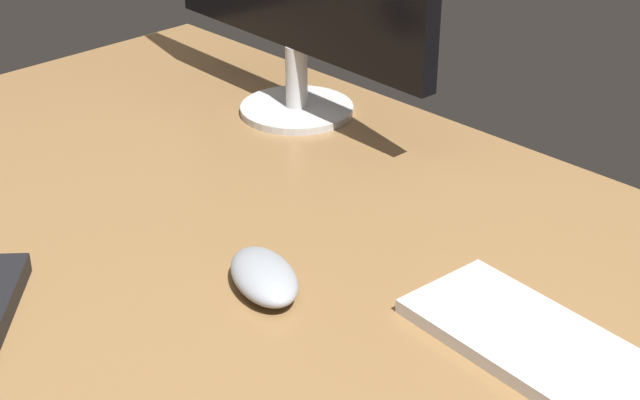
{
  "coord_description": "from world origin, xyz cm",
  "views": [
    {
      "loc": [
        74.02,
        -62.92,
        58.85
      ],
      "look_at": [
        6.47,
        2.84,
        8.0
      ],
      "focal_mm": 53.61,
      "sensor_mm": 36.0,
      "label": 1
    }
  ],
  "objects": [
    {
      "name": "desk",
      "position": [
        0.0,
        0.0,
        1.0
      ],
      "size": [
        140.0,
        84.0,
        2.0
      ],
      "primitive_type": "cube",
      "color": "olive",
      "rests_on": "ground"
    },
    {
      "name": "keyboard",
      "position": [
        40.07,
        3.73,
        2.75
      ],
      "size": [
        37.51,
        15.59,
        1.5
      ],
      "primitive_type": "cube",
      "rotation": [
        0.0,
        0.0,
        -0.09
      ],
      "color": "white",
      "rests_on": "desk"
    },
    {
      "name": "computer_mouse",
      "position": [
        8.69,
        -7.63,
        3.58
      ],
      "size": [
        13.29,
        10.46,
        3.17
      ],
      "primitive_type": "ellipsoid",
      "rotation": [
        0.0,
        0.0,
        -0.39
      ],
      "color": "#999EA5",
      "rests_on": "desk"
    }
  ]
}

